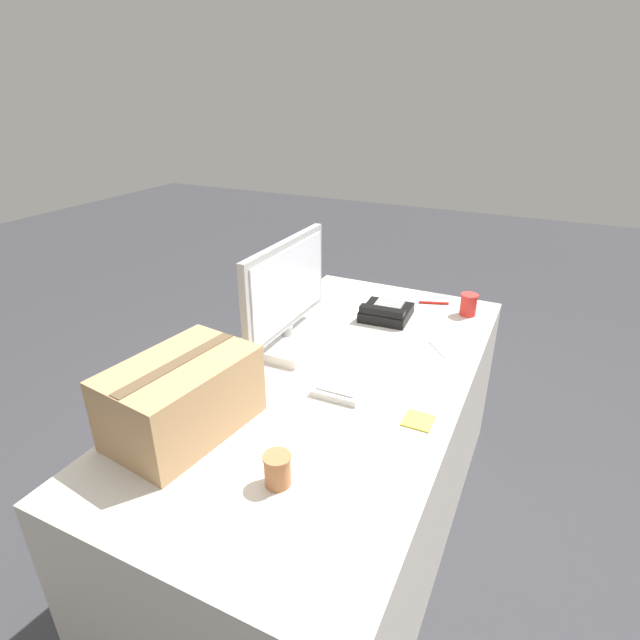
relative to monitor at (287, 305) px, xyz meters
The scene contains 11 objects.
ground_plane 0.94m from the monitor, 116.08° to the right, with size 12.00×12.00×0.00m, color #38383D.
office_desk 0.60m from the monitor, 116.08° to the right, with size 1.80×0.90×0.73m.
monitor is the anchor object (origin of this frame).
keyboard 0.36m from the monitor, 103.77° to the right, with size 0.43×0.17×0.03m.
desk_phone 0.50m from the monitor, 34.74° to the right, with size 0.22×0.21×0.07m.
paper_cup_left 0.78m from the monitor, 152.78° to the right, with size 0.07×0.07×0.09m.
paper_cup_right 0.83m from the monitor, 45.35° to the right, with size 0.08×0.08×0.10m.
spoon 0.60m from the monitor, 67.17° to the right, with size 0.12×0.10×0.00m.
cardboard_box 0.61m from the monitor, behind, with size 0.45×0.32×0.23m.
pen_marker 0.78m from the monitor, 33.68° to the right, with size 0.05×0.13×0.01m.
sticky_note_pad 0.68m from the monitor, 114.40° to the right, with size 0.09×0.09×0.01m.
Camera 1 is at (-1.39, -0.61, 1.65)m, focal length 28.00 mm.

